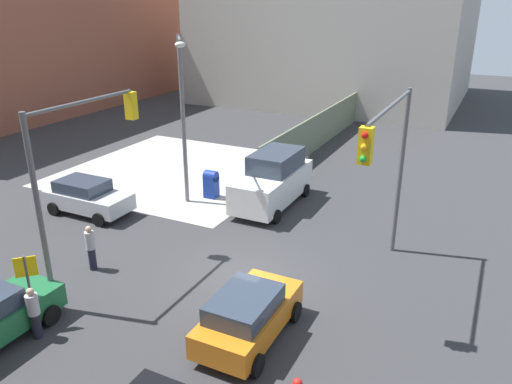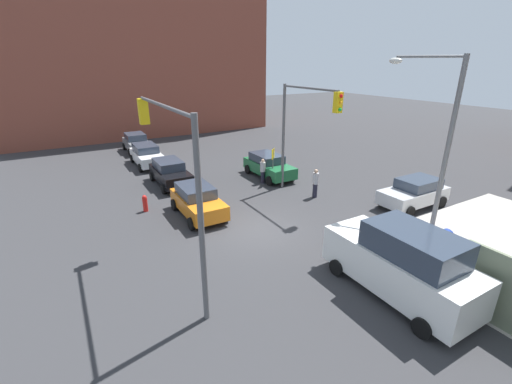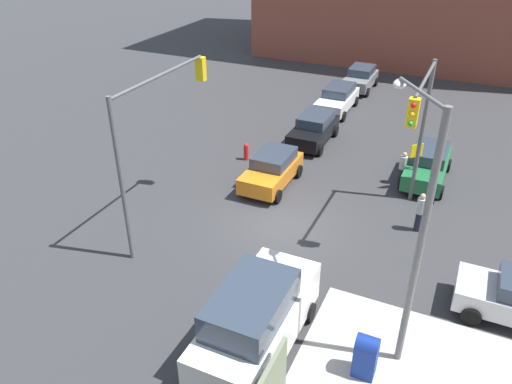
# 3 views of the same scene
# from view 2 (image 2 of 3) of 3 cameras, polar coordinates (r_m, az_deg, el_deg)

# --- Properties ---
(ground_plane) EXTENTS (120.00, 120.00, 0.00)m
(ground_plane) POSITION_cam_2_polar(r_m,az_deg,el_deg) (16.88, 0.22, -6.31)
(ground_plane) COLOR #333335
(building_brick_west) EXTENTS (16.00, 28.00, 23.17)m
(building_brick_west) POSITION_cam_2_polar(r_m,az_deg,el_deg) (45.97, -20.90, 24.52)
(building_brick_west) COLOR brown
(building_brick_west) RESTS_ON ground
(traffic_signal_nw_corner) EXTENTS (4.96, 0.36, 6.50)m
(traffic_signal_nw_corner) POSITION_cam_2_polar(r_m,az_deg,el_deg) (19.96, 7.78, 11.74)
(traffic_signal_nw_corner) COLOR #59595B
(traffic_signal_nw_corner) RESTS_ON ground
(traffic_signal_se_corner) EXTENTS (6.20, 0.36, 6.50)m
(traffic_signal_se_corner) POSITION_cam_2_polar(r_m,az_deg,el_deg) (11.69, -13.83, 5.19)
(traffic_signal_se_corner) COLOR #59595B
(traffic_signal_se_corner) RESTS_ON ground
(street_lamp_corner) EXTENTS (2.33, 1.68, 8.00)m
(street_lamp_corner) POSITION_cam_2_polar(r_m,az_deg,el_deg) (15.71, 28.14, 7.38)
(street_lamp_corner) COLOR slate
(street_lamp_corner) RESTS_ON ground
(warning_sign_two_way) EXTENTS (0.48, 0.48, 2.40)m
(warning_sign_two_way) POSITION_cam_2_polar(r_m,az_deg,el_deg) (22.71, 2.85, 5.36)
(warning_sign_two_way) COLOR #4C4C4C
(warning_sign_two_way) RESTS_ON ground
(mailbox_blue) EXTENTS (0.56, 0.64, 1.43)m
(mailbox_blue) POSITION_cam_2_polar(r_m,az_deg,el_deg) (15.87, 28.46, -7.85)
(mailbox_blue) COLOR navy
(mailbox_blue) RESTS_ON ground
(fire_hydrant) EXTENTS (0.26, 0.26, 0.94)m
(fire_hydrant) POSITION_cam_2_polar(r_m,az_deg,el_deg) (19.66, -18.01, -1.76)
(fire_hydrant) COLOR red
(fire_hydrant) RESTS_ON ground
(coupe_white) EXTENTS (4.46, 2.02, 1.62)m
(coupe_white) POSITION_cam_2_polar(r_m,az_deg,el_deg) (28.44, -17.75, 5.93)
(coupe_white) COLOR white
(coupe_white) RESTS_ON ground
(hatchback_gray) EXTENTS (3.93, 2.02, 1.62)m
(hatchback_gray) POSITION_cam_2_polar(r_m,az_deg,el_deg) (33.22, -19.32, 7.81)
(hatchback_gray) COLOR slate
(hatchback_gray) RESTS_ON ground
(hatchback_black) EXTENTS (4.22, 2.02, 1.62)m
(hatchback_black) POSITION_cam_2_polar(r_m,az_deg,el_deg) (23.42, -14.13, 3.20)
(hatchback_black) COLOR black
(hatchback_black) RESTS_ON ground
(coupe_green) EXTENTS (4.41, 2.02, 1.62)m
(coupe_green) POSITION_cam_2_polar(r_m,az_deg,el_deg) (24.27, 2.10, 4.45)
(coupe_green) COLOR #1E6638
(coupe_green) RESTS_ON ground
(coupe_silver) EXTENTS (2.02, 4.06, 1.62)m
(coupe_silver) POSITION_cam_2_polar(r_m,az_deg,el_deg) (21.17, 24.88, -0.06)
(coupe_silver) COLOR #B7BABF
(coupe_silver) RESTS_ON ground
(sedan_orange) EXTENTS (4.01, 2.02, 1.62)m
(sedan_orange) POSITION_cam_2_polar(r_m,az_deg,el_deg) (18.34, -9.71, -1.42)
(sedan_orange) COLOR orange
(sedan_orange) RESTS_ON ground
(van_white_delivery) EXTENTS (5.40, 2.32, 2.62)m
(van_white_delivery) POSITION_cam_2_polar(r_m,az_deg,el_deg) (12.96, 23.08, -10.77)
(van_white_delivery) COLOR white
(van_white_delivery) RESTS_ON ground
(pedestrian_crossing) EXTENTS (0.36, 0.36, 1.77)m
(pedestrian_crossing) POSITION_cam_2_polar(r_m,az_deg,el_deg) (20.81, 9.88, 1.53)
(pedestrian_crossing) COLOR #B2B2B7
(pedestrian_crossing) RESTS_ON ground
(pedestrian_waiting) EXTENTS (0.36, 0.36, 1.68)m
(pedestrian_waiting) POSITION_cam_2_polar(r_m,az_deg,el_deg) (22.98, 1.14, 3.58)
(pedestrian_waiting) COLOR #B2B2B7
(pedestrian_waiting) RESTS_ON ground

